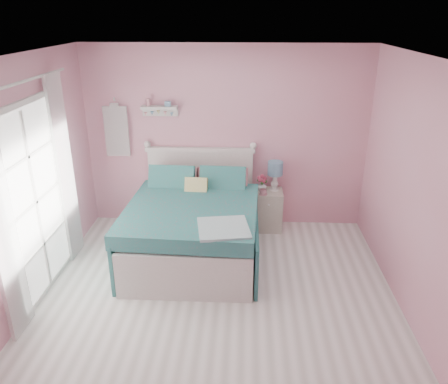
# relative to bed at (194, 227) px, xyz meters

# --- Properties ---
(floor) EXTENTS (4.50, 4.50, 0.00)m
(floor) POSITION_rel_bed_xyz_m (0.37, -1.23, -0.40)
(floor) COLOR beige
(floor) RESTS_ON ground
(room_shell) EXTENTS (4.50, 4.50, 4.50)m
(room_shell) POSITION_rel_bed_xyz_m (0.37, -1.23, 1.18)
(room_shell) COLOR pink
(room_shell) RESTS_ON floor
(bed) EXTENTS (1.67, 2.06, 1.18)m
(bed) POSITION_rel_bed_xyz_m (0.00, 0.00, 0.00)
(bed) COLOR silver
(bed) RESTS_ON floor
(nightstand) EXTENTS (0.41, 0.41, 0.59)m
(nightstand) POSITION_rel_bed_xyz_m (0.99, 0.80, -0.10)
(nightstand) COLOR beige
(nightstand) RESTS_ON floor
(table_lamp) EXTENTS (0.21, 0.21, 0.43)m
(table_lamp) POSITION_rel_bed_xyz_m (1.08, 0.84, 0.49)
(table_lamp) COLOR white
(table_lamp) RESTS_ON nightstand
(vase) EXTENTS (0.15, 0.15, 0.14)m
(vase) POSITION_rel_bed_xyz_m (0.90, 0.82, 0.26)
(vase) COLOR silver
(vase) RESTS_ON nightstand
(teacup) EXTENTS (0.11, 0.11, 0.08)m
(teacup) POSITION_rel_bed_xyz_m (0.91, 0.67, 0.23)
(teacup) COLOR #C68493
(teacup) RESTS_ON nightstand
(roses) EXTENTS (0.14, 0.11, 0.12)m
(roses) POSITION_rel_bed_xyz_m (0.89, 0.82, 0.37)
(roses) COLOR #CE4666
(roses) RESTS_ON vase
(wall_shelf) EXTENTS (0.50, 0.15, 0.25)m
(wall_shelf) POSITION_rel_bed_xyz_m (-0.55, 0.96, 1.33)
(wall_shelf) COLOR silver
(wall_shelf) RESTS_ON room_shell
(hanging_dress) EXTENTS (0.34, 0.03, 0.72)m
(hanging_dress) POSITION_rel_bed_xyz_m (-1.18, 0.95, 1.00)
(hanging_dress) COLOR white
(hanging_dress) RESTS_ON room_shell
(french_door) EXTENTS (0.04, 1.32, 2.16)m
(french_door) POSITION_rel_bed_xyz_m (-1.60, -0.83, 0.67)
(french_door) COLOR silver
(french_door) RESTS_ON floor
(curtain_near) EXTENTS (0.04, 0.40, 2.32)m
(curtain_near) POSITION_rel_bed_xyz_m (-1.55, -1.58, 0.78)
(curtain_near) COLOR white
(curtain_near) RESTS_ON floor
(curtain_far) EXTENTS (0.04, 0.40, 2.32)m
(curtain_far) POSITION_rel_bed_xyz_m (-1.55, -0.09, 0.78)
(curtain_far) COLOR white
(curtain_far) RESTS_ON floor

